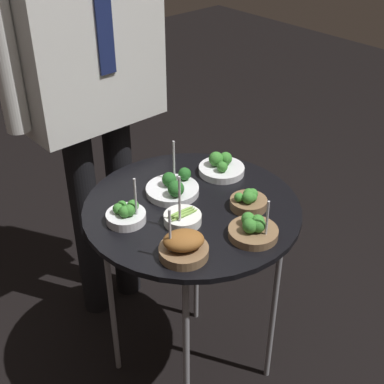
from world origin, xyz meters
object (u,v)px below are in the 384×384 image
(bowl_broccoli_mid_left, at_px, (221,167))
(bowl_broccoli_center, at_px, (248,201))
(bowl_roast_front_left, at_px, (184,246))
(bowl_broccoli_front_right, at_px, (174,187))
(bowl_asparagus_far_rim, at_px, (183,218))
(waiter_figure, at_px, (87,54))
(serving_cart, at_px, (192,221))
(bowl_broccoli_front_center, at_px, (126,214))
(bowl_broccoli_near_rim, at_px, (253,229))

(bowl_broccoli_mid_left, bearing_deg, bowl_broccoli_center, -112.29)
(bowl_roast_front_left, height_order, bowl_broccoli_front_right, same)
(bowl_asparagus_far_rim, bearing_deg, bowl_broccoli_mid_left, 24.75)
(bowl_broccoli_center, bearing_deg, waiter_figure, 99.77)
(waiter_figure, bearing_deg, bowl_broccoli_center, -80.23)
(waiter_figure, bearing_deg, serving_cart, -90.75)
(serving_cart, distance_m, bowl_broccoli_center, 0.19)
(bowl_asparagus_far_rim, relative_size, bowl_roast_front_left, 1.10)
(bowl_broccoli_front_center, xyz_separation_m, bowl_broccoli_near_rim, (0.22, -0.30, -0.00))
(serving_cart, height_order, bowl_broccoli_center, bowl_broccoli_center)
(bowl_roast_front_left, distance_m, bowl_broccoli_front_right, 0.31)
(bowl_roast_front_left, distance_m, bowl_broccoli_center, 0.30)
(bowl_roast_front_left, xyz_separation_m, waiter_figure, (0.18, 0.70, 0.31))
(serving_cart, distance_m, bowl_broccoli_front_right, 0.12)
(bowl_broccoli_front_center, bearing_deg, bowl_broccoli_mid_left, 2.13)
(bowl_asparagus_far_rim, bearing_deg, bowl_broccoli_center, -20.09)
(bowl_asparagus_far_rim, distance_m, bowl_broccoli_center, 0.21)
(serving_cart, distance_m, bowl_broccoli_mid_left, 0.23)
(bowl_broccoli_mid_left, distance_m, waiter_figure, 0.59)
(bowl_broccoli_mid_left, height_order, bowl_broccoli_near_rim, bowl_broccoli_near_rim)
(bowl_broccoli_center, height_order, bowl_broccoli_front_right, bowl_broccoli_front_right)
(bowl_broccoli_front_right, bearing_deg, bowl_asparagus_far_rim, -121.20)
(bowl_broccoli_center, bearing_deg, bowl_asparagus_far_rim, 159.91)
(bowl_broccoli_mid_left, bearing_deg, waiter_figure, 113.42)
(bowl_broccoli_near_rim, bearing_deg, bowl_asparagus_far_rim, 120.85)
(bowl_broccoli_front_right, bearing_deg, bowl_broccoli_near_rim, -85.74)
(bowl_broccoli_front_center, distance_m, waiter_figure, 0.60)
(serving_cart, xyz_separation_m, bowl_broccoli_front_right, (0.00, 0.09, 0.08))
(serving_cart, bearing_deg, bowl_roast_front_left, -136.98)
(bowl_asparagus_far_rim, height_order, bowl_broccoli_front_right, bowl_asparagus_far_rim)
(bowl_asparagus_far_rim, distance_m, waiter_figure, 0.67)
(bowl_broccoli_near_rim, distance_m, waiter_figure, 0.83)
(serving_cart, relative_size, bowl_broccoli_near_rim, 5.41)
(bowl_broccoli_front_center, relative_size, bowl_broccoli_center, 1.31)
(bowl_roast_front_left, relative_size, bowl_broccoli_mid_left, 1.04)
(bowl_broccoli_front_center, xyz_separation_m, bowl_asparagus_far_rim, (0.12, -0.12, -0.01))
(serving_cart, distance_m, bowl_roast_front_left, 0.26)
(bowl_broccoli_near_rim, bearing_deg, bowl_broccoli_front_right, 94.26)
(bowl_roast_front_left, bearing_deg, bowl_asparagus_far_rim, 50.37)
(bowl_broccoli_center, distance_m, bowl_broccoli_near_rim, 0.14)
(bowl_broccoli_front_right, xyz_separation_m, bowl_broccoli_mid_left, (0.20, -0.01, -0.00))
(bowl_broccoli_near_rim, bearing_deg, bowl_broccoli_center, 48.88)
(serving_cart, relative_size, bowl_broccoli_center, 6.78)
(serving_cart, xyz_separation_m, bowl_broccoli_center, (0.12, -0.12, 0.08))
(bowl_broccoli_front_center, bearing_deg, bowl_broccoli_front_right, 6.30)
(serving_cart, relative_size, waiter_figure, 0.44)
(bowl_broccoli_front_center, height_order, bowl_broccoli_front_right, bowl_broccoli_front_right)
(bowl_roast_front_left, xyz_separation_m, bowl_broccoli_near_rim, (0.20, -0.06, -0.01))
(bowl_broccoli_near_rim, xyz_separation_m, waiter_figure, (-0.02, 0.77, 0.31))
(bowl_broccoli_center, relative_size, waiter_figure, 0.06)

